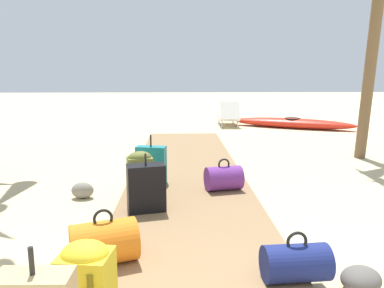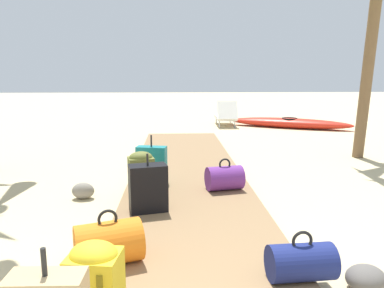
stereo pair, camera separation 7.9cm
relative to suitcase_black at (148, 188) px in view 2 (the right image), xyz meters
The scene contains 12 objects.
ground_plane 0.68m from the suitcase_black, 31.52° to the left, with size 60.00×60.00×0.00m, color #CCB789.
boardwalk 1.34m from the suitcase_black, 67.42° to the left, with size 1.75×8.96×0.08m, color olive.
suitcase_black is the anchor object (origin of this frame).
backpack_olive 0.63m from the suitcase_black, 102.10° to the left, with size 0.37×0.32×0.57m.
duffel_bag_orange 1.23m from the suitcase_black, 101.51° to the right, with size 0.63×0.52×0.47m.
duffel_bag_navy 1.98m from the suitcase_black, 50.31° to the right, with size 0.52×0.32×0.40m.
duffel_bag_purple 1.24m from the suitcase_black, 37.24° to the left, with size 0.54×0.42×0.44m.
suitcase_teal 1.11m from the suitcase_black, 91.20° to the left, with size 0.45×0.26×0.71m.
lounge_chair 7.91m from the suitcase_black, 75.62° to the left, with size 0.64×1.52×0.81m.
kayak 8.12m from the suitcase_black, 61.44° to the left, with size 3.66×2.25×0.31m.
rock_left_mid 1.18m from the suitcase_black, 142.67° to the left, with size 0.30×0.21×0.22m, color gray.
rock_right_near 2.36m from the suitcase_black, 41.28° to the right, with size 0.32×0.28×0.19m, color #5B5651.
Camera 2 is at (-0.20, -0.80, 1.63)m, focal length 34.50 mm.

